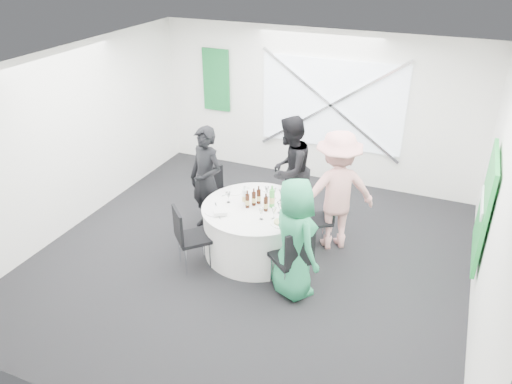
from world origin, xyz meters
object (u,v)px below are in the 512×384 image
at_px(chair_back_left, 216,190).
at_px(person_man_back, 289,170).
at_px(chair_front_right, 294,255).
at_px(chair_back, 291,196).
at_px(person_woman_pink, 336,191).
at_px(banquet_table, 256,229).
at_px(chair_front_left, 187,234).
at_px(person_man_back_left, 206,180).
at_px(green_water_bottle, 272,198).
at_px(person_woman_green, 294,239).
at_px(clear_water_bottle, 245,197).
at_px(chair_back_right, 322,214).

xyz_separation_m(chair_back_left, person_man_back, (1.12, 0.39, 0.38)).
bearing_deg(chair_front_right, person_man_back, -118.66).
height_order(chair_back, chair_front_right, chair_front_right).
xyz_separation_m(person_man_back, person_woman_pink, (0.88, -0.44, 0.03)).
bearing_deg(person_woman_pink, banquet_table, 0.00).
relative_size(chair_front_left, person_man_back, 0.53).
relative_size(chair_front_right, person_woman_pink, 0.54).
height_order(person_man_back_left, person_man_back, person_man_back).
bearing_deg(chair_back_left, chair_front_left, -134.31).
bearing_deg(chair_front_left, green_water_bottle, -93.72).
xyz_separation_m(person_man_back, green_water_bottle, (0.09, -0.98, 0.00)).
distance_m(chair_front_right, person_woman_green, 0.24).
distance_m(chair_front_right, green_water_bottle, 1.03).
bearing_deg(chair_back, person_man_back, 145.67).
height_order(chair_front_left, person_woman_green, person_woman_green).
bearing_deg(person_woman_green, chair_front_right, 170.17).
distance_m(banquet_table, chair_front_left, 1.04).
xyz_separation_m(person_woman_green, clear_water_bottle, (-0.99, 0.67, 0.06)).
bearing_deg(chair_back_right, person_man_back, -159.75).
distance_m(chair_back, chair_back_left, 1.24).
bearing_deg(chair_back, chair_front_left, -106.87).
distance_m(person_man_back_left, person_woman_green, 2.03).
relative_size(chair_back_right, person_woman_pink, 0.48).
distance_m(banquet_table, person_woman_green, 1.14).
relative_size(chair_back, clear_water_bottle, 2.76).
bearing_deg(chair_front_left, person_man_back_left, -32.23).
distance_m(banquet_table, person_man_back_left, 1.13).
height_order(person_man_back_left, clear_water_bottle, person_man_back_left).
bearing_deg(banquet_table, person_man_back, 83.59).
bearing_deg(chair_back_right, person_woman_pink, 75.17).
relative_size(chair_back_left, person_woman_pink, 0.47).
height_order(chair_back_right, person_woman_green, person_woman_green).
bearing_deg(chair_back_left, person_woman_green, -92.27).
height_order(chair_back_right, person_man_back_left, person_man_back_left).
distance_m(chair_back_left, person_man_back, 1.25).
distance_m(chair_back, person_man_back_left, 1.40).
relative_size(banquet_table, chair_back, 1.87).
xyz_separation_m(banquet_table, chair_back_right, (0.83, 0.57, 0.13)).
xyz_separation_m(person_man_back_left, person_woman_pink, (1.97, 0.31, 0.06)).
bearing_deg(green_water_bottle, chair_front_right, -51.56).
distance_m(chair_back_left, chair_back_right, 1.84).
bearing_deg(chair_back_right, person_man_back_left, -116.57).
bearing_deg(person_man_back_left, person_woman_pink, 27.32).
height_order(person_man_back, green_water_bottle, person_man_back).
relative_size(person_man_back, green_water_bottle, 5.33).
xyz_separation_m(chair_front_left, person_man_back_left, (-0.25, 1.05, 0.30)).
xyz_separation_m(chair_back_left, clear_water_bottle, (0.82, -0.68, 0.37)).
bearing_deg(clear_water_bottle, person_woman_pink, 27.89).
distance_m(chair_back, person_man_back, 0.42).
distance_m(chair_back, chair_back_right, 0.77).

